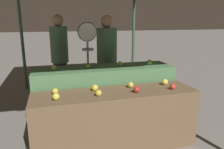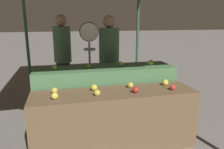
% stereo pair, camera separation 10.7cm
% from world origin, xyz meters
% --- Properties ---
extents(ground_plane, '(60.00, 60.00, 0.00)m').
position_xyz_m(ground_plane, '(0.00, 0.00, 0.00)').
color(ground_plane, slate).
extents(display_counter_front, '(2.09, 0.55, 0.77)m').
position_xyz_m(display_counter_front, '(0.00, 0.00, 0.39)').
color(display_counter_front, brown).
rests_on(display_counter_front, ground_plane).
extents(display_counter_back, '(2.09, 0.55, 0.96)m').
position_xyz_m(display_counter_back, '(0.00, 0.60, 0.48)').
color(display_counter_back, '#4C7A4C').
rests_on(display_counter_back, ground_plane).
extents(apple_front_0, '(0.08, 0.08, 0.08)m').
position_xyz_m(apple_front_0, '(-0.73, -0.10, 0.81)').
color(apple_front_0, yellow).
rests_on(apple_front_0, display_counter_front).
extents(apple_front_1, '(0.08, 0.08, 0.08)m').
position_xyz_m(apple_front_1, '(-0.24, -0.10, 0.81)').
color(apple_front_1, gold).
rests_on(apple_front_1, display_counter_front).
extents(apple_front_2, '(0.08, 0.08, 0.08)m').
position_xyz_m(apple_front_2, '(0.24, -0.10, 0.81)').
color(apple_front_2, '#B72D23').
rests_on(apple_front_2, display_counter_front).
extents(apple_front_3, '(0.07, 0.07, 0.07)m').
position_xyz_m(apple_front_3, '(0.74, -0.11, 0.81)').
color(apple_front_3, red).
rests_on(apple_front_3, display_counter_front).
extents(apple_front_4, '(0.08, 0.08, 0.08)m').
position_xyz_m(apple_front_4, '(-0.74, 0.10, 0.81)').
color(apple_front_4, gold).
rests_on(apple_front_4, display_counter_front).
extents(apple_front_5, '(0.09, 0.09, 0.09)m').
position_xyz_m(apple_front_5, '(-0.25, 0.10, 0.82)').
color(apple_front_5, gold).
rests_on(apple_front_5, display_counter_front).
extents(apple_front_6, '(0.08, 0.08, 0.08)m').
position_xyz_m(apple_front_6, '(0.24, 0.11, 0.81)').
color(apple_front_6, gold).
rests_on(apple_front_6, display_counter_front).
extents(apple_front_7, '(0.09, 0.09, 0.09)m').
position_xyz_m(apple_front_7, '(0.74, 0.10, 0.82)').
color(apple_front_7, yellow).
rests_on(apple_front_7, display_counter_front).
extents(apple_back_0, '(0.08, 0.08, 0.08)m').
position_xyz_m(apple_back_0, '(-0.73, 0.59, 1.00)').
color(apple_back_0, '#8EB247').
rests_on(apple_back_0, display_counter_back).
extents(apple_back_1, '(0.07, 0.07, 0.07)m').
position_xyz_m(apple_back_1, '(-0.24, 0.59, 1.00)').
color(apple_back_1, '#7AA338').
rests_on(apple_back_1, display_counter_back).
extents(apple_back_2, '(0.08, 0.08, 0.08)m').
position_xyz_m(apple_back_2, '(0.25, 0.60, 1.00)').
color(apple_back_2, '#84AD3D').
rests_on(apple_back_2, display_counter_back).
extents(apple_back_3, '(0.08, 0.08, 0.08)m').
position_xyz_m(apple_back_3, '(0.73, 0.59, 1.01)').
color(apple_back_3, '#8EB247').
rests_on(apple_back_3, display_counter_back).
extents(produce_scale, '(0.32, 0.20, 1.62)m').
position_xyz_m(produce_scale, '(-0.16, 1.13, 1.20)').
color(produce_scale, '#99999E').
rests_on(produce_scale, ground_plane).
extents(person_vendor_at_scale, '(0.41, 0.41, 1.74)m').
position_xyz_m(person_vendor_at_scale, '(0.26, 1.46, 1.00)').
color(person_vendor_at_scale, '#2D2D38').
rests_on(person_vendor_at_scale, ground_plane).
extents(person_customer_left, '(0.40, 0.40, 1.76)m').
position_xyz_m(person_customer_left, '(-0.59, 1.99, 1.02)').
color(person_customer_left, '#2D2D38').
rests_on(person_customer_left, ground_plane).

